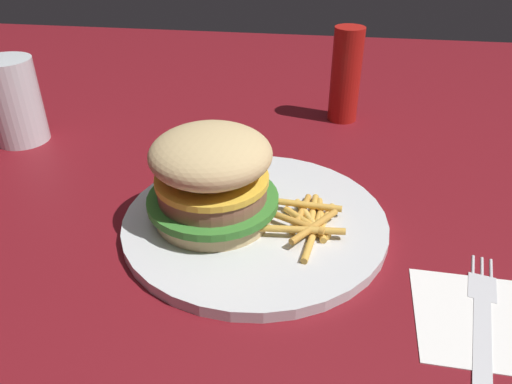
{
  "coord_description": "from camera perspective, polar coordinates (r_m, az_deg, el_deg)",
  "views": [
    {
      "loc": [
        -0.06,
        0.42,
        0.31
      ],
      "look_at": [
        -0.0,
        -0.0,
        0.04
      ],
      "focal_mm": 34.73,
      "sensor_mm": 36.0,
      "label": 1
    }
  ],
  "objects": [
    {
      "name": "fork",
      "position": [
        0.46,
        24.69,
        -12.83
      ],
      "size": [
        0.05,
        0.17,
        0.0
      ],
      "color": "silver",
      "rests_on": "napkin"
    },
    {
      "name": "ketchup_bottle",
      "position": [
        0.76,
        10.3,
        13.1
      ],
      "size": [
        0.04,
        0.04,
        0.14
      ],
      "primitive_type": "cylinder",
      "color": "#B21914",
      "rests_on": "ground_plane"
    },
    {
      "name": "napkin",
      "position": [
        0.47,
        24.62,
        -13.18
      ],
      "size": [
        0.11,
        0.11,
        0.0
      ],
      "primitive_type": "cube",
      "rotation": [
        0.0,
        0.0,
        -0.04
      ],
      "color": "white",
      "rests_on": "ground_plane"
    },
    {
      "name": "ground_plane",
      "position": [
        0.53,
        -0.1,
        -3.93
      ],
      "size": [
        1.6,
        1.6,
        0.0
      ],
      "primitive_type": "plane",
      "color": "maroon"
    },
    {
      "name": "sandwich",
      "position": [
        0.5,
        -5.12,
        1.83
      ],
      "size": [
        0.14,
        0.14,
        0.1
      ],
      "color": "tan",
      "rests_on": "plate"
    },
    {
      "name": "fries_pile",
      "position": [
        0.51,
        6.15,
        -3.26
      ],
      "size": [
        0.09,
        0.11,
        0.01
      ],
      "color": "gold",
      "rests_on": "plate"
    },
    {
      "name": "drink_glass",
      "position": [
        0.76,
        -26.01,
        9.05
      ],
      "size": [
        0.07,
        0.07,
        0.12
      ],
      "color": "silver",
      "rests_on": "ground_plane"
    },
    {
      "name": "plate",
      "position": [
        0.52,
        0.0,
        -3.34
      ],
      "size": [
        0.28,
        0.28,
        0.01
      ],
      "primitive_type": "cylinder",
      "color": "silver",
      "rests_on": "ground_plane"
    }
  ]
}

